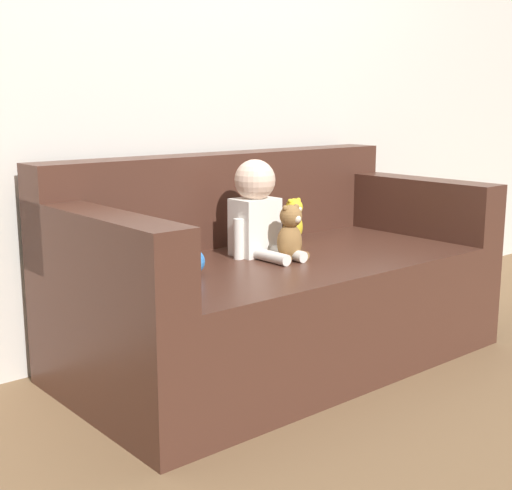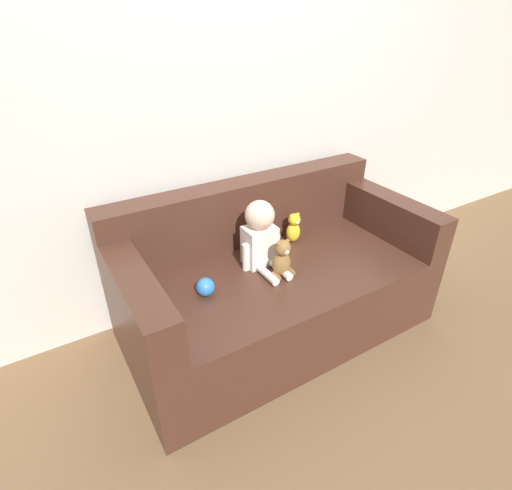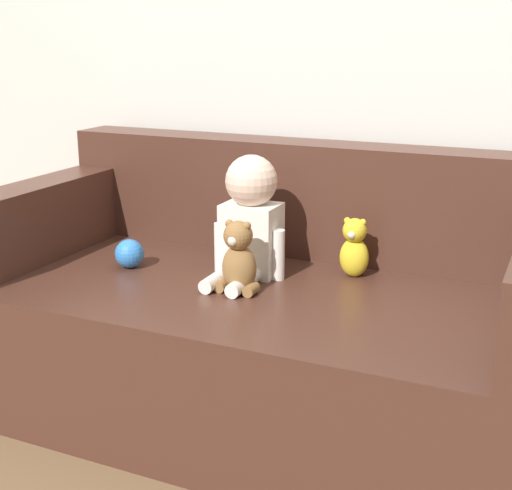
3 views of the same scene
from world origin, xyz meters
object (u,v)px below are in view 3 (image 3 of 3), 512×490
Objects in this scene: couch at (268,321)px; person_baby at (250,219)px; plush_toy_side at (354,248)px; teddy_bear_brown at (239,259)px; toy_ball at (129,254)px.

couch is 4.61× the size of person_baby.
teddy_bear_brown is at bearing -135.20° from plush_toy_side.
toy_ball is at bearing 172.41° from teddy_bear_brown.
person_baby is at bearing -159.95° from plush_toy_side.
couch is 18.59× the size of toy_ball.
teddy_bear_brown reaches higher than plush_toy_side.
plush_toy_side is (0.24, 0.14, 0.24)m from couch.
toy_ball is (-0.48, -0.08, 0.19)m from couch.
toy_ball is at bearing -162.95° from plush_toy_side.
teddy_bear_brown is at bearing -7.59° from toy_ball.
couch reaches higher than plush_toy_side.
teddy_bear_brown is 0.44m from toy_ball.
couch reaches higher than person_baby.
person_baby is 0.35m from plush_toy_side.
couch is at bearing -17.63° from person_baby.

